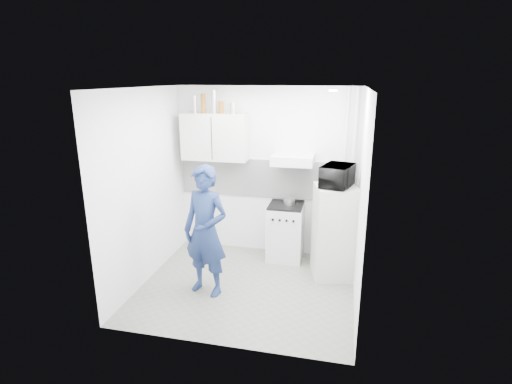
# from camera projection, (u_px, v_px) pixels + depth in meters

# --- Properties ---
(floor) EXTENTS (2.80, 2.80, 0.00)m
(floor) POSITION_uv_depth(u_px,v_px,m) (247.00, 287.00, 5.38)
(floor) COLOR slate
(floor) RESTS_ON ground
(ceiling) EXTENTS (2.80, 2.80, 0.00)m
(ceiling) POSITION_uv_depth(u_px,v_px,m) (246.00, 88.00, 4.66)
(ceiling) COLOR white
(ceiling) RESTS_ON wall_back
(wall_back) EXTENTS (2.80, 0.00, 2.80)m
(wall_back) POSITION_uv_depth(u_px,v_px,m) (266.00, 172.00, 6.19)
(wall_back) COLOR white
(wall_back) RESTS_ON floor
(wall_left) EXTENTS (0.00, 2.60, 2.60)m
(wall_left) POSITION_uv_depth(u_px,v_px,m) (145.00, 188.00, 5.32)
(wall_left) COLOR white
(wall_left) RESTS_ON floor
(wall_right) EXTENTS (0.00, 2.60, 2.60)m
(wall_right) POSITION_uv_depth(u_px,v_px,m) (361.00, 202.00, 4.72)
(wall_right) COLOR white
(wall_right) RESTS_ON floor
(person) EXTENTS (0.70, 0.54, 1.69)m
(person) POSITION_uv_depth(u_px,v_px,m) (206.00, 231.00, 5.04)
(person) COLOR navy
(person) RESTS_ON floor
(stove) EXTENTS (0.53, 0.53, 0.85)m
(stove) POSITION_uv_depth(u_px,v_px,m) (286.00, 233.00, 6.12)
(stove) COLOR silver
(stove) RESTS_ON floor
(fridge) EXTENTS (0.66, 0.66, 1.31)m
(fridge) POSITION_uv_depth(u_px,v_px,m) (334.00, 232.00, 5.52)
(fridge) COLOR silver
(fridge) RESTS_ON floor
(stove_top) EXTENTS (0.51, 0.51, 0.03)m
(stove_top) POSITION_uv_depth(u_px,v_px,m) (286.00, 205.00, 6.00)
(stove_top) COLOR black
(stove_top) RESTS_ON stove
(saucepan) EXTENTS (0.17, 0.17, 0.09)m
(saucepan) POSITION_uv_depth(u_px,v_px,m) (289.00, 201.00, 5.99)
(saucepan) COLOR silver
(saucepan) RESTS_ON stove_top
(microwave) EXTENTS (0.60, 0.48, 0.29)m
(microwave) POSITION_uv_depth(u_px,v_px,m) (337.00, 176.00, 5.30)
(microwave) COLOR black
(microwave) RESTS_ON fridge
(bottle_b) EXTENTS (0.07, 0.07, 0.25)m
(bottle_b) POSITION_uv_depth(u_px,v_px,m) (195.00, 104.00, 5.96)
(bottle_b) COLOR silver
(bottle_b) RESTS_ON upper_cabinet
(bottle_c) EXTENTS (0.07, 0.07, 0.28)m
(bottle_c) POSITION_uv_depth(u_px,v_px,m) (203.00, 103.00, 5.93)
(bottle_c) COLOR brown
(bottle_c) RESTS_ON upper_cabinet
(bottle_d) EXTENTS (0.08, 0.08, 0.34)m
(bottle_d) POSITION_uv_depth(u_px,v_px,m) (214.00, 102.00, 5.89)
(bottle_d) COLOR silver
(bottle_d) RESTS_ON upper_cabinet
(canister_a) EXTENTS (0.07, 0.07, 0.18)m
(canister_a) POSITION_uv_depth(u_px,v_px,m) (221.00, 107.00, 5.89)
(canister_a) COLOR brown
(canister_a) RESTS_ON upper_cabinet
(canister_b) EXTENTS (0.09, 0.09, 0.16)m
(canister_b) POSITION_uv_depth(u_px,v_px,m) (233.00, 108.00, 5.85)
(canister_b) COLOR silver
(canister_b) RESTS_ON upper_cabinet
(upper_cabinet) EXTENTS (1.00, 0.35, 0.70)m
(upper_cabinet) POSITION_uv_depth(u_px,v_px,m) (215.00, 137.00, 6.03)
(upper_cabinet) COLOR silver
(upper_cabinet) RESTS_ON wall_back
(range_hood) EXTENTS (0.60, 0.50, 0.14)m
(range_hood) POSITION_uv_depth(u_px,v_px,m) (293.00, 159.00, 5.78)
(range_hood) COLOR silver
(range_hood) RESTS_ON wall_back
(backsplash) EXTENTS (2.74, 0.03, 0.60)m
(backsplash) POSITION_uv_depth(u_px,v_px,m) (266.00, 179.00, 6.20)
(backsplash) COLOR white
(backsplash) RESTS_ON wall_back
(pipe_a) EXTENTS (0.05, 0.05, 2.60)m
(pipe_a) POSITION_uv_depth(u_px,v_px,m) (352.00, 178.00, 5.84)
(pipe_a) COLOR silver
(pipe_a) RESTS_ON floor
(pipe_b) EXTENTS (0.04, 0.04, 2.60)m
(pipe_b) POSITION_uv_depth(u_px,v_px,m) (344.00, 177.00, 5.86)
(pipe_b) COLOR silver
(pipe_b) RESTS_ON floor
(ceiling_spot_fixture) EXTENTS (0.10, 0.10, 0.02)m
(ceiling_spot_fixture) POSITION_uv_depth(u_px,v_px,m) (333.00, 91.00, 4.64)
(ceiling_spot_fixture) COLOR white
(ceiling_spot_fixture) RESTS_ON ceiling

